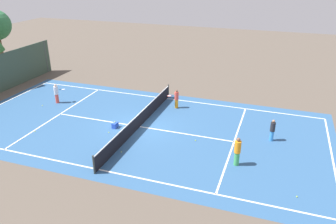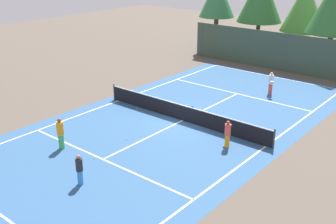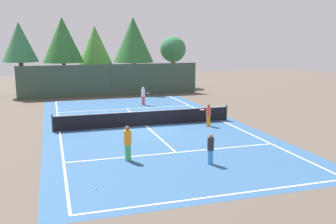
# 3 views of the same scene
# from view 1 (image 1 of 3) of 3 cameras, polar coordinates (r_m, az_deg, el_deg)

# --- Properties ---
(ground_plane) EXTENTS (80.00, 80.00, 0.00)m
(ground_plane) POSITION_cam_1_polar(r_m,az_deg,el_deg) (22.81, -4.84, -2.52)
(ground_plane) COLOR brown
(court_surface) EXTENTS (13.00, 25.00, 0.01)m
(court_surface) POSITION_cam_1_polar(r_m,az_deg,el_deg) (22.81, -4.84, -2.51)
(court_surface) COLOR #2D5684
(court_surface) RESTS_ON ground_plane
(tennis_net) EXTENTS (11.90, 0.10, 1.10)m
(tennis_net) POSITION_cam_1_polar(r_m,az_deg,el_deg) (22.59, -4.88, -1.36)
(tennis_net) COLOR #333833
(tennis_net) RESTS_ON ground_plane
(player_0) EXTENTS (0.70, 0.88, 1.58)m
(player_0) POSITION_cam_1_polar(r_m,az_deg,el_deg) (27.78, -18.50, 3.07)
(player_0) COLOR #E54C3F
(player_0) RESTS_ON ground_plane
(player_1) EXTENTS (0.36, 0.36, 1.68)m
(player_1) POSITION_cam_1_polar(r_m,az_deg,el_deg) (18.56, 11.75, -6.57)
(player_1) COLOR #3FA559
(player_1) RESTS_ON ground_plane
(player_2) EXTENTS (0.31, 0.31, 1.43)m
(player_2) POSITION_cam_1_polar(r_m,az_deg,el_deg) (21.66, 17.39, -2.96)
(player_2) COLOR #388CD8
(player_2) RESTS_ON ground_plane
(player_3) EXTENTS (0.63, 0.88, 1.47)m
(player_3) POSITION_cam_1_polar(r_m,az_deg,el_deg) (25.42, 1.42, 2.31)
(player_3) COLOR orange
(player_3) RESTS_ON ground_plane
(ball_crate) EXTENTS (0.48, 0.30, 0.43)m
(ball_crate) POSITION_cam_1_polar(r_m,az_deg,el_deg) (22.82, -9.02, -2.22)
(ball_crate) COLOR blue
(ball_crate) RESTS_ON ground_plane
(tennis_ball_1) EXTENTS (0.07, 0.07, 0.07)m
(tennis_ball_1) POSITION_cam_1_polar(r_m,az_deg,el_deg) (20.88, 11.67, -5.53)
(tennis_ball_1) COLOR #CCE533
(tennis_ball_1) RESTS_ON ground_plane
(tennis_ball_2) EXTENTS (0.07, 0.07, 0.07)m
(tennis_ball_2) POSITION_cam_1_polar(r_m,az_deg,el_deg) (19.92, -7.97, -6.76)
(tennis_ball_2) COLOR #CCE533
(tennis_ball_2) RESTS_ON ground_plane
(tennis_ball_3) EXTENTS (0.07, 0.07, 0.07)m
(tennis_ball_3) POSITION_cam_1_polar(r_m,az_deg,el_deg) (21.02, 4.70, -4.85)
(tennis_ball_3) COLOR #CCE533
(tennis_ball_3) RESTS_ON ground_plane
(tennis_ball_4) EXTENTS (0.07, 0.07, 0.07)m
(tennis_ball_4) POSITION_cam_1_polar(r_m,az_deg,el_deg) (17.43, 21.13, -13.32)
(tennis_ball_4) COLOR #CCE533
(tennis_ball_4) RESTS_ON ground_plane
(tennis_ball_6) EXTENTS (0.07, 0.07, 0.07)m
(tennis_ball_6) POSITION_cam_1_polar(r_m,az_deg,el_deg) (25.19, -3.90, 0.24)
(tennis_ball_6) COLOR #CCE533
(tennis_ball_6) RESTS_ON ground_plane
(tennis_ball_8) EXTENTS (0.07, 0.07, 0.07)m
(tennis_ball_8) POSITION_cam_1_polar(r_m,az_deg,el_deg) (23.74, -21.77, -3.08)
(tennis_ball_8) COLOR #CCE533
(tennis_ball_8) RESTS_ON ground_plane
(tennis_ball_9) EXTENTS (0.07, 0.07, 0.07)m
(tennis_ball_9) POSITION_cam_1_polar(r_m,az_deg,el_deg) (27.80, -20.67, 1.02)
(tennis_ball_9) COLOR #CCE533
(tennis_ball_9) RESTS_ON ground_plane
(tennis_ball_10) EXTENTS (0.07, 0.07, 0.07)m
(tennis_ball_10) POSITION_cam_1_polar(r_m,az_deg,el_deg) (22.23, -10.05, -3.47)
(tennis_ball_10) COLOR #CCE533
(tennis_ball_10) RESTS_ON ground_plane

